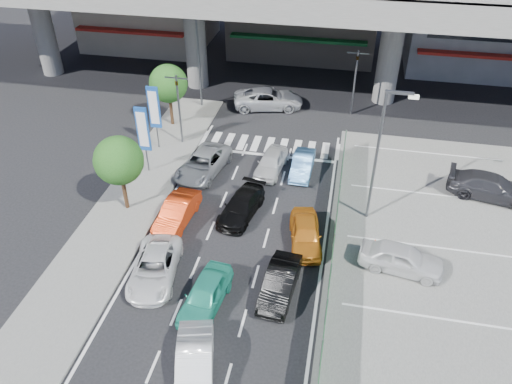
% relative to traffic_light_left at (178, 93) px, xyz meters
% --- Properties ---
extents(ground, '(120.00, 120.00, 0.00)m').
position_rel_traffic_light_left_xyz_m(ground, '(6.20, -12.00, -3.94)').
color(ground, black).
rests_on(ground, ground).
extents(parking_lot, '(12.00, 28.00, 0.06)m').
position_rel_traffic_light_left_xyz_m(parking_lot, '(17.20, -10.00, -3.91)').
color(parking_lot, '#5A5A58').
rests_on(parking_lot, ground).
extents(sidewalk_left, '(4.00, 30.00, 0.12)m').
position_rel_traffic_light_left_xyz_m(sidewalk_left, '(-0.80, -8.00, -3.88)').
color(sidewalk_left, '#5A5A58').
rests_on(sidewalk_left, ground).
extents(fence_run, '(0.16, 22.00, 1.80)m').
position_rel_traffic_light_left_xyz_m(fence_run, '(11.50, -11.00, -3.04)').
color(fence_run, '#1D542B').
rests_on(fence_run, ground).
extents(building_east, '(12.00, 10.90, 12.00)m').
position_rel_traffic_light_left_xyz_m(building_east, '(22.20, 19.97, 2.06)').
color(building_east, slate).
rests_on(building_east, ground).
extents(traffic_light_left, '(1.60, 1.24, 5.20)m').
position_rel_traffic_light_left_xyz_m(traffic_light_left, '(0.00, 0.00, 0.00)').
color(traffic_light_left, '#595B60').
rests_on(traffic_light_left, ground).
extents(traffic_light_right, '(1.60, 1.24, 5.20)m').
position_rel_traffic_light_left_xyz_m(traffic_light_right, '(11.70, 7.00, 0.00)').
color(traffic_light_right, '#595B60').
rests_on(traffic_light_right, ground).
extents(street_lamp_right, '(1.65, 0.22, 8.00)m').
position_rel_traffic_light_left_xyz_m(street_lamp_right, '(13.37, -6.00, 0.83)').
color(street_lamp_right, '#595B60').
rests_on(street_lamp_right, ground).
extents(street_lamp_left, '(1.65, 0.22, 8.00)m').
position_rel_traffic_light_left_xyz_m(street_lamp_left, '(-0.13, 6.00, 0.83)').
color(street_lamp_left, '#595B60').
rests_on(street_lamp_left, ground).
extents(signboard_near, '(0.80, 0.14, 4.70)m').
position_rel_traffic_light_left_xyz_m(signboard_near, '(-1.00, -4.01, -0.87)').
color(signboard_near, '#595B60').
rests_on(signboard_near, ground).
extents(signboard_far, '(0.80, 0.14, 4.70)m').
position_rel_traffic_light_left_xyz_m(signboard_far, '(-1.40, -1.01, -0.87)').
color(signboard_far, '#595B60').
rests_on(signboard_far, ground).
extents(tree_near, '(2.80, 2.80, 4.80)m').
position_rel_traffic_light_left_xyz_m(tree_near, '(-0.80, -8.00, -0.55)').
color(tree_near, '#382314').
rests_on(tree_near, ground).
extents(tree_far, '(2.80, 2.80, 4.80)m').
position_rel_traffic_light_left_xyz_m(tree_far, '(-1.60, 2.50, -0.55)').
color(tree_far, '#382314').
rests_on(tree_far, ground).
extents(hatch_white_back_mid, '(2.48, 4.42, 1.38)m').
position_rel_traffic_light_left_xyz_m(hatch_white_back_mid, '(6.48, -18.01, -3.25)').
color(hatch_white_back_mid, white).
rests_on(hatch_white_back_mid, ground).
extents(sedan_white_mid_left, '(2.81, 4.92, 1.29)m').
position_rel_traffic_light_left_xyz_m(sedan_white_mid_left, '(2.86, -13.01, -3.29)').
color(sedan_white_mid_left, white).
rests_on(sedan_white_mid_left, ground).
extents(taxi_teal_mid, '(2.09, 4.21, 1.38)m').
position_rel_traffic_light_left_xyz_m(taxi_teal_mid, '(5.86, -14.27, -3.25)').
color(taxi_teal_mid, teal).
rests_on(taxi_teal_mid, ground).
extents(hatch_black_mid_right, '(1.73, 4.11, 1.32)m').
position_rel_traffic_light_left_xyz_m(hatch_black_mid_right, '(9.16, -12.82, -3.28)').
color(hatch_black_mid_right, black).
rests_on(hatch_black_mid_right, ground).
extents(taxi_orange_left, '(1.79, 4.26, 1.37)m').
position_rel_traffic_light_left_xyz_m(taxi_orange_left, '(2.55, -8.59, -3.25)').
color(taxi_orange_left, red).
rests_on(taxi_orange_left, ground).
extents(sedan_black_mid, '(2.50, 4.52, 1.24)m').
position_rel_traffic_light_left_xyz_m(sedan_black_mid, '(5.99, -7.22, -3.32)').
color(sedan_black_mid, black).
rests_on(sedan_black_mid, ground).
extents(taxi_orange_right, '(2.33, 4.28, 1.38)m').
position_rel_traffic_light_left_xyz_m(taxi_orange_right, '(9.94, -8.97, -3.25)').
color(taxi_orange_right, '#C16C18').
rests_on(taxi_orange_right, ground).
extents(wagon_silver_front_left, '(3.14, 5.29, 1.38)m').
position_rel_traffic_light_left_xyz_m(wagon_silver_front_left, '(2.57, -3.37, -3.25)').
color(wagon_silver_front_left, gray).
rests_on(wagon_silver_front_left, ground).
extents(sedan_white_front_mid, '(1.99, 4.05, 1.33)m').
position_rel_traffic_light_left_xyz_m(sedan_white_front_mid, '(6.88, -2.28, -3.27)').
color(sedan_white_front_mid, beige).
rests_on(sedan_white_front_mid, ground).
extents(kei_truck_front_right, '(1.36, 3.73, 1.22)m').
position_rel_traffic_light_left_xyz_m(kei_truck_front_right, '(8.93, -2.07, -3.33)').
color(kei_truck_front_right, '#5591D2').
rests_on(kei_truck_front_right, ground).
extents(crossing_wagon_silver, '(5.97, 3.69, 1.54)m').
position_rel_traffic_light_left_xyz_m(crossing_wagon_silver, '(5.05, 6.88, -3.16)').
color(crossing_wagon_silver, '#B2B5BA').
rests_on(crossing_wagon_silver, ground).
extents(parked_sedan_white, '(4.45, 2.34, 1.45)m').
position_rel_traffic_light_left_xyz_m(parked_sedan_white, '(14.95, -10.05, -3.15)').
color(parked_sedan_white, silver).
rests_on(parked_sedan_white, parking_lot).
extents(parked_sedan_dgrey, '(5.39, 3.00, 1.48)m').
position_rel_traffic_light_left_xyz_m(parked_sedan_dgrey, '(20.50, -2.59, -3.14)').
color(parked_sedan_dgrey, '#2E2E32').
rests_on(parked_sedan_dgrey, parking_lot).
extents(traffic_cone, '(0.49, 0.49, 0.77)m').
position_rel_traffic_light_left_xyz_m(traffic_cone, '(13.64, -8.87, -3.49)').
color(traffic_cone, '#F2410D').
rests_on(traffic_cone, parking_lot).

